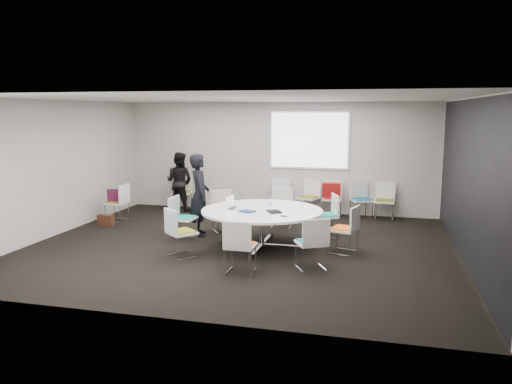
% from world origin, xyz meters
% --- Properties ---
extents(room_shell, '(8.08, 7.08, 2.88)m').
position_xyz_m(room_shell, '(0.09, 0.00, 1.40)').
color(room_shell, black).
rests_on(room_shell, ground).
extents(conference_table, '(2.29, 2.29, 0.73)m').
position_xyz_m(conference_table, '(0.41, 0.02, 0.55)').
color(conference_table, silver).
rests_on(conference_table, ground).
extents(projection_screen, '(1.90, 0.03, 1.35)m').
position_xyz_m(projection_screen, '(0.80, 3.46, 1.85)').
color(projection_screen, white).
rests_on(projection_screen, room_shell).
extents(chair_ring_a, '(0.56, 0.57, 0.88)m').
position_xyz_m(chair_ring_a, '(1.96, -0.00, 0.28)').
color(chair_ring_a, silver).
rests_on(chair_ring_a, ground).
extents(chair_ring_b, '(0.59, 0.60, 0.88)m').
position_xyz_m(chair_ring_b, '(1.51, 1.12, 0.28)').
color(chair_ring_b, silver).
rests_on(chair_ring_b, ground).
extents(chair_ring_c, '(0.48, 0.47, 0.88)m').
position_xyz_m(chair_ring_c, '(0.45, 1.69, 0.28)').
color(chair_ring_c, silver).
rests_on(chair_ring_c, ground).
extents(chair_ring_d, '(0.64, 0.63, 0.88)m').
position_xyz_m(chair_ring_d, '(-0.67, 1.05, 0.28)').
color(chair_ring_d, silver).
rests_on(chair_ring_d, ground).
extents(chair_ring_e, '(0.47, 0.48, 0.88)m').
position_xyz_m(chair_ring_e, '(-1.25, 0.17, 0.28)').
color(chair_ring_e, silver).
rests_on(chair_ring_e, ground).
extents(chair_ring_f, '(0.64, 0.64, 0.88)m').
position_xyz_m(chair_ring_f, '(-0.83, -0.95, 0.28)').
color(chair_ring_f, silver).
rests_on(chair_ring_f, ground).
extents(chair_ring_g, '(0.46, 0.45, 0.88)m').
position_xyz_m(chair_ring_g, '(0.43, -1.55, 0.28)').
color(chair_ring_g, silver).
rests_on(chair_ring_g, ground).
extents(chair_ring_h, '(0.62, 0.61, 0.88)m').
position_xyz_m(chair_ring_h, '(1.51, -1.10, 0.28)').
color(chair_ring_h, silver).
rests_on(chair_ring_h, ground).
extents(chair_back_a, '(0.49, 0.48, 0.88)m').
position_xyz_m(chair_back_a, '(0.13, 3.15, 0.28)').
color(chair_back_a, silver).
rests_on(chair_back_a, ground).
extents(chair_back_b, '(0.57, 0.57, 0.88)m').
position_xyz_m(chair_back_b, '(0.86, 3.16, 0.28)').
color(chair_back_b, silver).
rests_on(chair_back_b, ground).
extents(chair_back_c, '(0.47, 0.46, 0.88)m').
position_xyz_m(chair_back_c, '(1.43, 3.17, 0.28)').
color(chair_back_c, silver).
rests_on(chair_back_c, ground).
extents(chair_back_d, '(0.61, 0.60, 0.88)m').
position_xyz_m(chair_back_d, '(2.14, 3.16, 0.28)').
color(chair_back_d, silver).
rests_on(chair_back_d, ground).
extents(chair_back_e, '(0.49, 0.48, 0.88)m').
position_xyz_m(chair_back_e, '(2.68, 3.14, 0.28)').
color(chair_back_e, silver).
rests_on(chair_back_e, ground).
extents(chair_spare_left, '(0.46, 0.47, 0.88)m').
position_xyz_m(chair_spare_left, '(-3.42, 1.41, 0.28)').
color(chair_spare_left, silver).
rests_on(chair_spare_left, ground).
extents(chair_person_back, '(0.51, 0.49, 0.88)m').
position_xyz_m(chair_person_back, '(-2.50, 3.13, 0.28)').
color(chair_person_back, silver).
rests_on(chair_person_back, ground).
extents(person_main, '(0.62, 0.73, 1.71)m').
position_xyz_m(person_main, '(-1.07, 0.63, 0.85)').
color(person_main, black).
rests_on(person_main, ground).
extents(person_back, '(0.80, 0.65, 1.53)m').
position_xyz_m(person_back, '(-2.50, 2.96, 0.76)').
color(person_back, black).
rests_on(person_back, ground).
extents(laptop, '(0.20, 0.30, 0.02)m').
position_xyz_m(laptop, '(-0.13, -0.00, 0.74)').
color(laptop, '#333338').
rests_on(laptop, conference_table).
extents(laptop_lid, '(0.06, 0.30, 0.22)m').
position_xyz_m(laptop_lid, '(-0.21, 0.01, 0.86)').
color(laptop_lid, silver).
rests_on(laptop_lid, conference_table).
extents(notebook_black, '(0.34, 0.37, 0.02)m').
position_xyz_m(notebook_black, '(0.69, -0.15, 0.74)').
color(notebook_black, black).
rests_on(notebook_black, conference_table).
extents(tablet_folio, '(0.32, 0.29, 0.03)m').
position_xyz_m(tablet_folio, '(0.20, -0.25, 0.74)').
color(tablet_folio, navy).
rests_on(tablet_folio, conference_table).
extents(papers_right, '(0.36, 0.36, 0.00)m').
position_xyz_m(papers_right, '(0.87, 0.16, 0.73)').
color(papers_right, white).
rests_on(papers_right, conference_table).
extents(papers_front, '(0.35, 0.29, 0.00)m').
position_xyz_m(papers_front, '(1.10, -0.15, 0.73)').
color(papers_front, silver).
rests_on(papers_front, conference_table).
extents(cup, '(0.08, 0.08, 0.09)m').
position_xyz_m(cup, '(0.48, 0.45, 0.78)').
color(cup, white).
rests_on(cup, conference_table).
extents(phone, '(0.15, 0.08, 0.01)m').
position_xyz_m(phone, '(0.92, -0.47, 0.73)').
color(phone, black).
rests_on(phone, conference_table).
extents(maroon_bag, '(0.42, 0.25, 0.28)m').
position_xyz_m(maroon_bag, '(-3.44, 1.42, 0.62)').
color(maroon_bag, '#561738').
rests_on(maroon_bag, chair_spare_left).
extents(brown_bag, '(0.36, 0.16, 0.24)m').
position_xyz_m(brown_bag, '(-3.46, 0.95, 0.12)').
color(brown_bag, '#3C2113').
rests_on(brown_bag, ground).
extents(red_jacket, '(0.45, 0.20, 0.36)m').
position_xyz_m(red_jacket, '(1.43, 2.94, 0.70)').
color(red_jacket, '#AF1518').
rests_on(red_jacket, chair_back_c).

